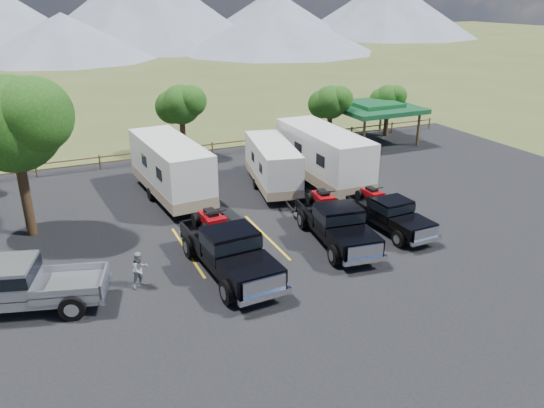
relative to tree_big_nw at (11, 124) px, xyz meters
name	(u,v)px	position (x,y,z in m)	size (l,w,h in m)	color
ground	(343,264)	(12.55, -9.03, -5.60)	(320.00, 320.00, 0.00)	#465122
asphalt_lot	(311,237)	(12.55, -6.03, -5.58)	(44.00, 34.00, 0.04)	black
stall_lines	(302,229)	(12.55, -5.03, -5.55)	(12.12, 5.50, 0.01)	gold
tree_big_nw	(11,124)	(0.00, 0.00, 0.00)	(5.54, 5.18, 7.84)	black
tree_ne_a	(330,102)	(21.52, 7.99, -2.11)	(3.11, 2.92, 4.76)	black
tree_ne_b	(388,99)	(27.52, 8.99, -2.47)	(2.77, 2.59, 4.27)	black
tree_north	(181,105)	(10.52, 9.99, -1.76)	(3.46, 3.24, 5.25)	black
rail_fence	(238,145)	(14.55, 9.47, -4.99)	(36.12, 0.12, 1.00)	brown
pavilion	(374,107)	(25.55, 7.97, -2.81)	(6.20, 6.20, 3.22)	brown
mountain_range	(40,10)	(4.92, 96.95, 2.28)	(209.00, 71.00, 20.00)	slate
rig_left	(228,248)	(7.69, -7.58, -4.45)	(2.74, 6.98, 2.29)	black
rig_center	(336,222)	(13.36, -6.90, -4.53)	(2.86, 6.57, 2.12)	black
rig_right	(389,212)	(16.56, -6.71, -4.67)	(2.14, 5.59, 1.84)	black
trailer_left	(171,169)	(7.65, 1.96, -3.77)	(3.16, 9.88, 3.42)	white
trailer_center	(272,165)	(13.62, 1.06, -4.06)	(3.38, 8.28, 2.86)	white
trailer_right	(323,157)	(16.69, 0.37, -3.72)	(2.70, 10.05, 3.50)	white
pickup_silver	(18,285)	(-0.48, -7.15, -4.53)	(6.89, 3.78, 1.97)	#92949A
person_a	(234,240)	(8.31, -6.57, -4.64)	(0.67, 0.44, 1.83)	silver
person_b	(140,270)	(3.99, -7.32, -4.78)	(0.75, 0.59, 1.55)	gray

